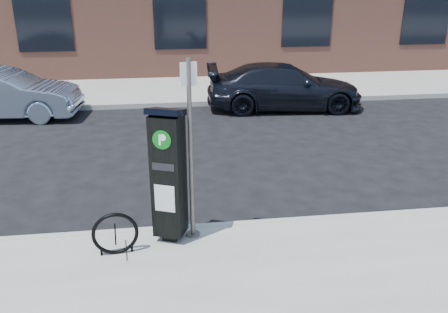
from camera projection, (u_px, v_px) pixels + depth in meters
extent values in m
plane|color=black|center=(220.00, 232.00, 7.76)|extent=(120.00, 120.00, 0.00)
cube|color=gray|center=(179.00, 70.00, 20.69)|extent=(60.00, 12.00, 0.15)
cube|color=#9E9B93|center=(220.00, 228.00, 7.72)|extent=(60.00, 0.12, 0.16)
cube|color=#9E9B93|center=(188.00, 104.00, 15.16)|extent=(60.00, 0.12, 0.16)
cube|color=black|center=(41.00, 3.00, 17.14)|extent=(2.00, 0.06, 3.50)
cube|color=black|center=(179.00, 2.00, 17.77)|extent=(2.00, 0.06, 3.50)
cube|color=black|center=(308.00, 1.00, 18.40)|extent=(2.00, 0.06, 3.50)
cube|color=black|center=(428.00, 0.00, 19.03)|extent=(2.00, 0.06, 3.50)
cube|color=black|center=(171.00, 235.00, 7.26)|extent=(0.28, 0.28, 0.11)
cube|color=black|center=(169.00, 176.00, 6.91)|extent=(0.55, 0.52, 1.86)
cube|color=black|center=(166.00, 112.00, 6.56)|extent=(0.61, 0.57, 0.17)
cylinder|color=#075411|center=(162.00, 140.00, 6.51)|extent=(0.26, 0.12, 0.27)
cube|color=white|center=(162.00, 140.00, 6.51)|extent=(0.09, 0.05, 0.15)
cube|color=silver|center=(165.00, 199.00, 6.83)|extent=(0.29, 0.12, 0.41)
cube|color=black|center=(163.00, 167.00, 6.66)|extent=(0.31, 0.13, 0.11)
cylinder|color=#59544E|center=(193.00, 234.00, 7.37)|extent=(0.22, 0.22, 0.03)
cylinder|color=#59544E|center=(191.00, 153.00, 6.88)|extent=(0.07, 0.07, 2.73)
cube|color=silver|center=(189.00, 74.00, 6.47)|extent=(0.24, 0.09, 0.33)
torus|color=black|center=(115.00, 234.00, 6.76)|extent=(0.66, 0.12, 0.66)
cylinder|color=black|center=(101.00, 251.00, 6.81)|extent=(0.03, 0.03, 0.13)
cylinder|color=black|center=(132.00, 248.00, 6.90)|extent=(0.03, 0.03, 0.13)
imported|color=gray|center=(2.00, 94.00, 13.67)|extent=(4.49, 1.92, 1.44)
imported|color=black|center=(284.00, 87.00, 14.70)|extent=(4.94, 2.34, 1.39)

